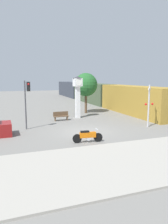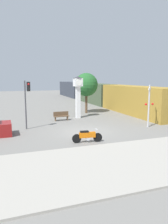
{
  "view_description": "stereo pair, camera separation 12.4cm",
  "coord_description": "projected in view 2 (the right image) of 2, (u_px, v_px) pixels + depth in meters",
  "views": [
    {
      "loc": [
        -6.14,
        -16.41,
        4.41
      ],
      "look_at": [
        0.4,
        1.42,
        1.42
      ],
      "focal_mm": 35.0,
      "sensor_mm": 36.0,
      "label": 1
    },
    {
      "loc": [
        -6.03,
        -16.45,
        4.41
      ],
      "look_at": [
        0.4,
        1.42,
        1.42
      ],
      "focal_mm": 35.0,
      "sensor_mm": 36.0,
      "label": 2
    }
  ],
  "objects": [
    {
      "name": "bench",
      "position": [
        61.0,
        116.0,
        22.7
      ],
      "size": [
        1.6,
        0.44,
        0.92
      ],
      "color": "brown",
      "rests_on": "ground_plane"
    },
    {
      "name": "clock_tower",
      "position": [
        78.0,
        91.0,
        23.79
      ],
      "size": [
        1.05,
        1.05,
        4.56
      ],
      "color": "white",
      "rests_on": "ground_plane"
    },
    {
      "name": "traffic_light",
      "position": [
        27.0,
        96.0,
        18.52
      ],
      "size": [
        0.5,
        0.35,
        4.18
      ],
      "color": "#47474C",
      "rests_on": "ground_plane"
    },
    {
      "name": "motorcycle",
      "position": [
        87.0,
        136.0,
        14.97
      ],
      "size": [
        2.1,
        0.49,
        0.93
      ],
      "rotation": [
        0.0,
        0.0,
        -0.13
      ],
      "color": "black",
      "rests_on": "ground_plane"
    },
    {
      "name": "street_tree",
      "position": [
        86.0,
        85.0,
        27.07
      ],
      "size": [
        2.88,
        2.88,
        5.0
      ],
      "color": "brown",
      "rests_on": "ground_plane"
    },
    {
      "name": "freight_train",
      "position": [
        94.0,
        93.0,
        39.33
      ],
      "size": [
        2.8,
        40.11,
        3.4
      ],
      "color": "olive",
      "rests_on": "ground_plane"
    },
    {
      "name": "sidewalk_strip",
      "position": [
        129.0,
        160.0,
        11.61
      ],
      "size": [
        36.0,
        6.0,
        0.1
      ],
      "color": "#9E998E",
      "rests_on": "ground_plane"
    },
    {
      "name": "railroad_crossing_signal",
      "position": [
        149.0,
        104.0,
        19.42
      ],
      "size": [
        0.9,
        0.82,
        3.79
      ],
      "color": "#B7B7BC",
      "rests_on": "ground_plane"
    },
    {
      "name": "ground_plane",
      "position": [
        85.0,
        132.0,
        17.99
      ],
      "size": [
        120.0,
        120.0,
        0.0
      ],
      "primitive_type": "plane",
      "color": "slate"
    }
  ]
}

